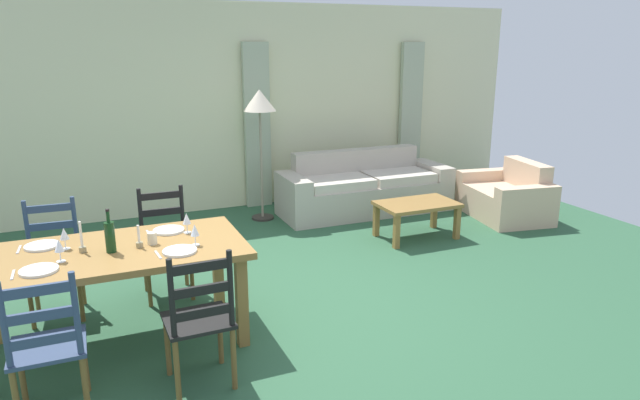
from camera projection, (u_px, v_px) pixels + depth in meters
The scene contains 29 objects.
ground_plane at pixel (282, 310), 4.81m from camera, with size 9.60×9.60×0.02m, color #2B5539.
wall_far at pixel (196, 109), 7.37m from camera, with size 9.60×0.16×2.70m, color beige.
curtain_panel_left at pixel (257, 126), 7.61m from camera, with size 0.35×0.08×2.20m, color #A7B394.
curtain_panel_right at pixel (410, 118), 8.52m from camera, with size 0.35×0.08×2.20m, color #A7B394.
dining_table at pixel (111, 261), 4.07m from camera, with size 1.90×0.96×0.75m.
dining_chair_near_left at pixel (47, 347), 3.28m from camera, with size 0.42×0.40×0.96m.
dining_chair_near_right at pixel (200, 320), 3.60m from camera, with size 0.43×0.41×0.96m.
dining_chair_far_left at pixel (54, 259), 4.61m from camera, with size 0.44×0.42×0.96m.
dining_chair_far_right at pixel (165, 243), 4.99m from camera, with size 0.43×0.41×0.96m.
dinner_plate_near_left at pixel (39, 270), 3.66m from camera, with size 0.24×0.24×0.02m, color white.
fork_near_left at pixel (13, 275), 3.60m from camera, with size 0.02×0.17×0.01m, color silver.
dinner_plate_near_right at pixel (180, 251), 4.00m from camera, with size 0.24×0.24×0.02m, color white.
fork_near_right at pixel (158, 255), 3.94m from camera, with size 0.02×0.17×0.01m, color silver.
dinner_plate_far_left at pixel (42, 246), 4.10m from camera, with size 0.24×0.24×0.02m, color white.
fork_far_left at pixel (19, 249), 4.04m from camera, with size 0.02×0.17×0.01m, color silver.
dinner_plate_far_right at pixel (169, 230), 4.44m from camera, with size 0.24×0.24×0.02m, color white.
fork_far_right at pixel (149, 233), 4.39m from camera, with size 0.02×0.17×0.01m, color silver.
wine_bottle at pixel (110, 236), 3.97m from camera, with size 0.07×0.07×0.32m.
wine_glass_near_left at pixel (59, 246), 3.79m from camera, with size 0.06×0.06×0.16m.
wine_glass_near_right at pixel (195, 231), 4.11m from camera, with size 0.06×0.06×0.16m.
wine_glass_far_left at pixel (64, 235), 4.03m from camera, with size 0.06×0.06×0.16m.
wine_glass_far_right at pixel (187, 219), 4.38m from camera, with size 0.06×0.06×0.16m.
coffee_cup_primary at pixel (152, 238), 4.15m from camera, with size 0.07×0.07×0.09m, color beige.
candle_tall at pixel (82, 244), 3.98m from camera, with size 0.05×0.05×0.23m.
candle_short at pixel (139, 242), 4.08m from camera, with size 0.05×0.05×0.17m.
couch at pixel (363, 190), 7.56m from camera, with size 2.28×0.81×0.80m.
coffee_table at pixel (417, 208), 6.49m from camera, with size 0.90×0.56×0.42m.
armchair_upholstered at pixel (509, 198), 7.32m from camera, with size 0.98×1.27×0.72m.
standing_lamp at pixel (260, 108), 6.92m from camera, with size 0.40×0.40×1.64m.
Camera 1 is at (-1.43, -4.16, 2.17)m, focal length 31.79 mm.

